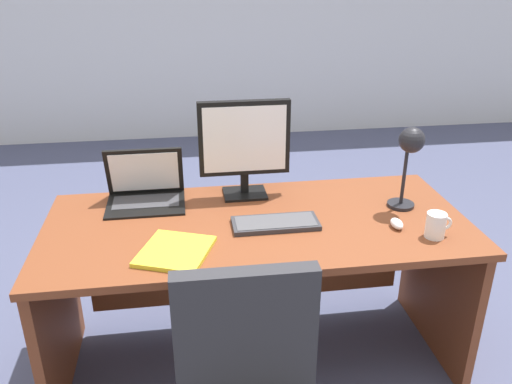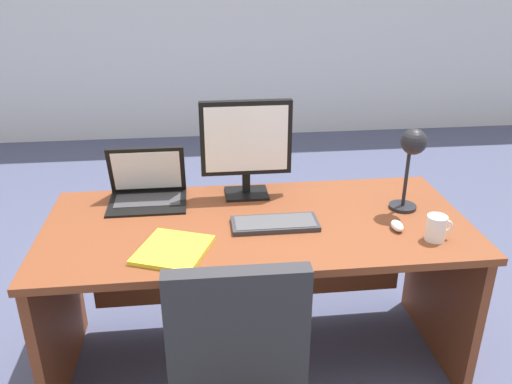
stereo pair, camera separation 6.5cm
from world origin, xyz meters
TOP-DOWN VIEW (x-y plane):
  - ground at (0.00, 1.50)m, footprint 12.00×12.00m
  - desk at (0.00, 0.05)m, footprint 1.79×0.81m
  - monitor at (-0.02, 0.28)m, footprint 0.41×0.16m
  - laptop at (-0.47, 0.29)m, footprint 0.35×0.27m
  - keyboard at (0.07, -0.05)m, footprint 0.36×0.15m
  - mouse at (0.56, -0.14)m, footprint 0.05×0.08m
  - desk_lamp at (0.66, 0.03)m, footprint 0.12×0.14m
  - book at (-0.35, -0.21)m, footprint 0.33×0.34m
  - coffee_mug at (0.68, -0.23)m, footprint 0.11×0.08m

SIDE VIEW (x-z plane):
  - ground at x=0.00m, z-range 0.00..0.00m
  - desk at x=0.00m, z-range 0.15..0.89m
  - book at x=-0.35m, z-range 0.74..0.76m
  - keyboard at x=0.07m, z-range 0.74..0.76m
  - mouse at x=0.56m, z-range 0.74..0.78m
  - coffee_mug at x=0.68m, z-range 0.74..0.84m
  - laptop at x=-0.47m, z-range 0.69..0.94m
  - monitor at x=-0.02m, z-range 0.77..1.23m
  - desk_lamp at x=0.66m, z-range 0.82..1.20m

